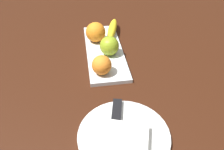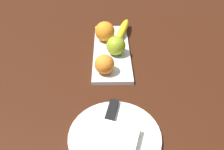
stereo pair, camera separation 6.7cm
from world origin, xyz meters
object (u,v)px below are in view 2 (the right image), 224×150
object	(u,v)px
orange_near_banana	(104,64)
knife	(109,117)
dinner_plate	(114,136)
orange_near_apple	(104,31)
fruit_tray	(111,51)
banana	(122,29)
folded_napkin	(114,142)
apple	(115,46)

from	to	relation	value
orange_near_banana	knife	xyz separation A→B (m)	(0.19, 0.01, -0.03)
dinner_plate	orange_near_apple	bearing A→B (deg)	-176.93
fruit_tray	banana	world-z (taller)	banana
fruit_tray	folded_napkin	world-z (taller)	folded_napkin
apple	banana	distance (m)	0.16
orange_near_apple	dinner_plate	distance (m)	0.45
dinner_plate	knife	world-z (taller)	knife
apple	orange_near_banana	xyz separation A→B (m)	(0.11, -0.04, -0.00)
orange_near_apple	orange_near_banana	distance (m)	0.20
orange_near_apple	orange_near_banana	xyz separation A→B (m)	(0.20, -0.00, -0.01)
fruit_tray	orange_near_apple	bearing A→B (deg)	-160.24
fruit_tray	orange_near_apple	world-z (taller)	orange_near_apple
knife	orange_near_apple	bearing A→B (deg)	-164.96
apple	folded_napkin	bearing A→B (deg)	-2.22
fruit_tray	banana	distance (m)	0.13
knife	banana	bearing A→B (deg)	-174.32
apple	knife	bearing A→B (deg)	-4.77
orange_near_apple	folded_napkin	xyz separation A→B (m)	(0.47, 0.02, -0.03)
orange_near_banana	folded_napkin	bearing A→B (deg)	5.20
fruit_tray	apple	world-z (taller)	apple
apple	orange_near_apple	bearing A→B (deg)	-158.73
orange_near_apple	dinner_plate	bearing A→B (deg)	3.07
folded_napkin	orange_near_apple	bearing A→B (deg)	-177.11
banana	orange_near_banana	bearing A→B (deg)	-0.22
apple	folded_napkin	distance (m)	0.38
fruit_tray	folded_napkin	size ratio (longest dim) A/B	3.81
fruit_tray	apple	size ratio (longest dim) A/B	5.51
folded_napkin	knife	distance (m)	0.08
apple	orange_near_apple	distance (m)	0.11
banana	knife	bearing A→B (deg)	8.04
fruit_tray	orange_near_banana	size ratio (longest dim) A/B	5.94
fruit_tray	apple	distance (m)	0.05
orange_near_apple	knife	size ratio (longest dim) A/B	0.42
banana	dinner_plate	world-z (taller)	banana
orange_near_apple	knife	distance (m)	0.40
fruit_tray	knife	size ratio (longest dim) A/B	2.07
folded_napkin	knife	world-z (taller)	folded_napkin
apple	dinner_plate	size ratio (longest dim) A/B	0.30
dinner_plate	folded_napkin	world-z (taller)	folded_napkin
apple	orange_near_apple	size ratio (longest dim) A/B	0.90
apple	folded_napkin	xyz separation A→B (m)	(0.38, -0.01, -0.02)
dinner_plate	folded_napkin	bearing A→B (deg)	-0.00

